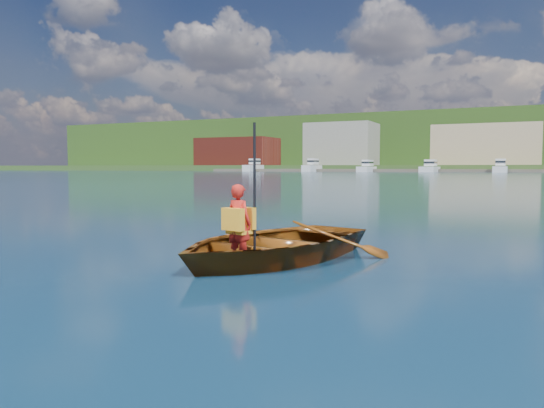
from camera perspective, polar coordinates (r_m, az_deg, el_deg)
The scene contains 8 objects.
ground at distance 8.59m, azimuth -4.04°, elevation -5.38°, with size 600.00×600.00×0.00m.
rowboat at distance 8.02m, azimuth 0.00°, elevation -4.31°, with size 3.52×4.30×0.78m.
child_paddler at distance 7.19m, azimuth -3.55°, elevation -2.00°, with size 0.44×0.40×1.89m.
shoreline at distance 244.22m, azimuth 24.05°, elevation 5.75°, with size 400.00×140.00×22.00m.
dock at distance 155.74m, azimuth 21.28°, elevation 3.36°, with size 159.89×15.12×0.80m.
waterfront_buildings at distance 172.94m, azimuth 21.07°, elevation 5.84°, with size 202.00×16.00×14.00m.
marina_yachts at distance 150.97m, azimuth 21.70°, elevation 3.70°, with size 141.97×13.69×4.29m.
hillside_trees at distance 251.63m, azimuth 16.26°, elevation 7.67°, with size 288.45×85.81×25.62m.
Camera 1 is at (4.11, -7.42, 1.40)m, focal length 35.00 mm.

